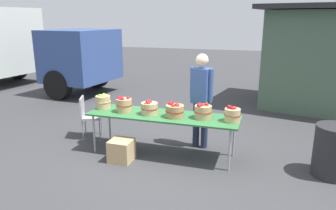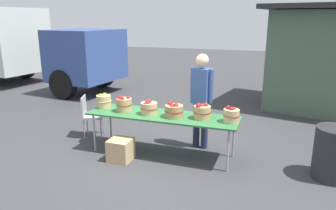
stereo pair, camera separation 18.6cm
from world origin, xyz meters
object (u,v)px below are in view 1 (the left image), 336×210
apple_basket_red_2 (175,110)px  box_truck (1,44)px  apple_basket_green_0 (103,101)px  apple_basket_red_0 (124,105)px  trash_barrel (334,151)px  market_table (163,117)px  apple_basket_red_3 (203,111)px  folding_chair (88,114)px  vendor_adult (201,94)px  apple_basket_red_4 (232,114)px  apple_basket_red_1 (149,108)px  produce_crate (121,150)px

apple_basket_red_2 → box_truck: size_ratio=0.04×
box_truck → apple_basket_green_0: bearing=-26.0°
apple_basket_red_0 → box_truck: box_truck is taller
trash_barrel → apple_basket_red_2: bearing=-178.0°
market_table → trash_barrel: bearing=0.6°
apple_basket_red_3 → folding_chair: apple_basket_red_3 is taller
apple_basket_red_3 → vendor_adult: (-0.15, 0.54, 0.18)m
apple_basket_red_0 → vendor_adult: (1.30, 0.59, 0.17)m
apple_basket_red_0 → apple_basket_red_4: 1.95m
apple_basket_red_1 → trash_barrel: size_ratio=0.38×
apple_basket_green_0 → trash_barrel: apple_basket_green_0 is taller
vendor_adult → trash_barrel: size_ratio=2.19×
market_table → produce_crate: (-0.59, -0.49, -0.52)m
market_table → box_truck: size_ratio=0.34×
apple_basket_red_4 → trash_barrel: (1.59, 0.04, -0.47)m
apple_basket_green_0 → folding_chair: (-0.52, 0.28, -0.37)m
market_table → trash_barrel: trash_barrel is taller
market_table → vendor_adult: (0.57, 0.55, 0.34)m
apple_basket_red_1 → apple_basket_red_2: bearing=-2.9°
apple_basket_red_3 → vendor_adult: 0.58m
apple_basket_red_2 → box_truck: box_truck is taller
box_truck → produce_crate: (7.02, -4.71, -1.30)m
market_table → apple_basket_red_0: size_ratio=9.04×
apple_basket_green_0 → trash_barrel: 4.04m
apple_basket_red_1 → apple_basket_red_2: apple_basket_red_2 is taller
apple_basket_red_1 → apple_basket_green_0: bearing=174.4°
apple_basket_red_3 → apple_basket_green_0: bearing=178.8°
vendor_adult → folding_chair: 2.38m
apple_basket_green_0 → apple_basket_red_3: 1.93m
produce_crate → vendor_adult: bearing=42.1°
apple_basket_green_0 → apple_basket_red_0: 0.48m
apple_basket_red_2 → vendor_adult: size_ratio=0.19×
trash_barrel → produce_crate: 3.44m
apple_basket_red_2 → vendor_adult: bearing=61.7°
apple_basket_red_4 → folding_chair: bearing=173.3°
apple_basket_red_4 → apple_basket_green_0: bearing=178.4°
apple_basket_red_3 → trash_barrel: 2.14m
market_table → apple_basket_green_0: (-1.21, 0.06, 0.17)m
folding_chair → trash_barrel: (4.54, -0.31, -0.10)m
box_truck → vendor_adult: bearing=-17.1°
apple_basket_red_0 → apple_basket_red_2: apple_basket_red_0 is taller
apple_basket_red_1 → trash_barrel: (3.04, 0.07, -0.46)m
apple_basket_red_4 → folding_chair: apple_basket_red_4 is taller
box_truck → apple_basket_red_1: bearing=-23.0°
apple_basket_red_1 → folding_chair: 1.58m
apple_basket_red_3 → box_truck: bearing=153.2°
box_truck → folding_chair: 7.11m
apple_basket_red_2 → market_table: bearing=165.7°
apple_basket_red_2 → vendor_adult: 0.72m
apple_basket_green_0 → box_truck: bearing=147.0°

